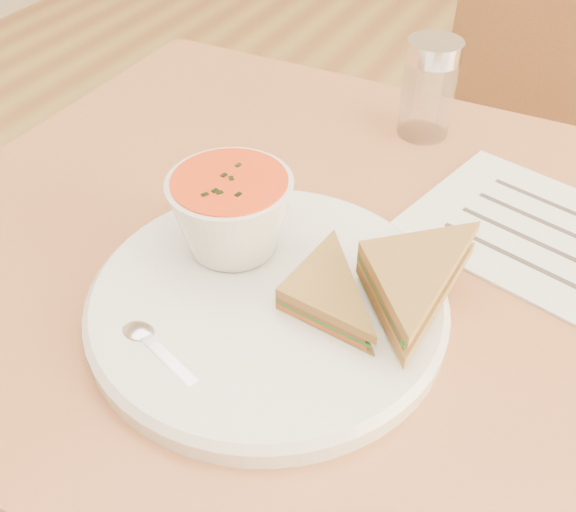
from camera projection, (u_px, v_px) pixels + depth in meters
The scene contains 9 objects.
dining_table at pixel (371, 476), 0.85m from camera, with size 1.00×0.70×0.75m, color brown, non-canonical shape.
chair_far at pixel (494, 255), 1.11m from camera, with size 0.38×0.38×0.86m, color brown, non-canonical shape.
plate at pixel (267, 302), 0.56m from camera, with size 0.31×0.31×0.02m, color white, non-canonical shape.
soup_bowl at pixel (232, 217), 0.57m from camera, with size 0.11×0.11×0.08m, color white, non-canonical shape.
sandwich_half_a at pixel (275, 302), 0.53m from camera, with size 0.09×0.09×0.03m, color olive, non-canonical shape.
sandwich_half_b at pixel (357, 257), 0.55m from camera, with size 0.11×0.11×0.03m, color olive, non-canonical shape.
spoon at pixel (172, 363), 0.49m from camera, with size 0.15×0.03×0.01m, color silver, non-canonical shape.
paper_menu at pixel (551, 239), 0.64m from camera, with size 0.27×0.19×0.00m, color silver, non-canonical shape.
condiment_shaker at pixel (428, 89), 0.75m from camera, with size 0.06×0.06×0.12m, color silver, non-canonical shape.
Camera 1 is at (0.11, -0.45, 1.16)m, focal length 40.00 mm.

